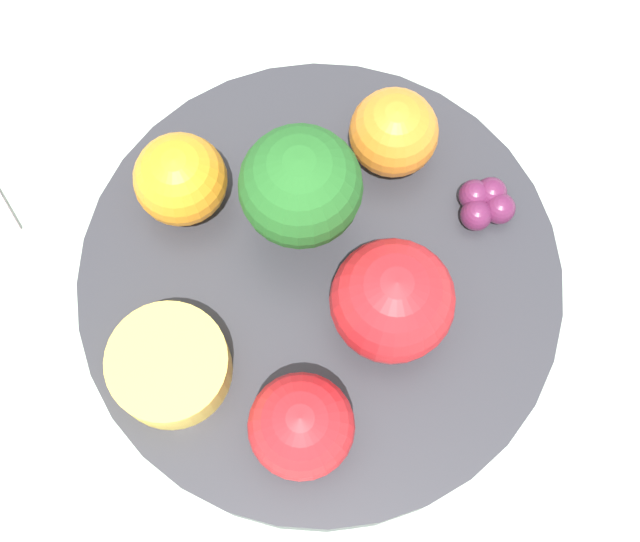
{
  "coord_description": "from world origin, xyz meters",
  "views": [
    {
      "loc": [
        0.07,
        -0.12,
        0.5
      ],
      "look_at": [
        0.0,
        0.0,
        0.07
      ],
      "focal_mm": 50.0,
      "sensor_mm": 36.0,
      "label": 1
    }
  ],
  "objects_px": {
    "orange_front": "(394,133)",
    "apple_red": "(397,293)",
    "bowl": "(320,288)",
    "orange_back": "(184,174)",
    "grape_cluster": "(485,203)",
    "apple_green": "(301,426)",
    "small_cup": "(170,366)",
    "broccoli": "(301,188)"
  },
  "relations": [
    {
      "from": "orange_front",
      "to": "apple_red",
      "type": "bearing_deg",
      "value": -58.8
    },
    {
      "from": "bowl",
      "to": "orange_back",
      "type": "distance_m",
      "value": 0.1
    },
    {
      "from": "orange_front",
      "to": "orange_back",
      "type": "xyz_separation_m",
      "value": [
        -0.08,
        -0.08,
        0.0
      ]
    },
    {
      "from": "apple_red",
      "to": "grape_cluster",
      "type": "relative_size",
      "value": 1.91
    },
    {
      "from": "apple_green",
      "to": "orange_back",
      "type": "distance_m",
      "value": 0.14
    },
    {
      "from": "grape_cluster",
      "to": "small_cup",
      "type": "bearing_deg",
      "value": -119.34
    },
    {
      "from": "orange_back",
      "to": "apple_green",
      "type": "bearing_deg",
      "value": -32.69
    },
    {
      "from": "grape_cluster",
      "to": "orange_back",
      "type": "bearing_deg",
      "value": -151.4
    },
    {
      "from": "bowl",
      "to": "apple_red",
      "type": "xyz_separation_m",
      "value": [
        0.04,
        0.0,
        0.05
      ]
    },
    {
      "from": "broccoli",
      "to": "orange_front",
      "type": "xyz_separation_m",
      "value": [
        0.02,
        0.06,
        -0.02
      ]
    },
    {
      "from": "broccoli",
      "to": "orange_front",
      "type": "bearing_deg",
      "value": 72.79
    },
    {
      "from": "bowl",
      "to": "apple_green",
      "type": "distance_m",
      "value": 0.09
    },
    {
      "from": "small_cup",
      "to": "broccoli",
      "type": "bearing_deg",
      "value": 83.07
    },
    {
      "from": "bowl",
      "to": "orange_back",
      "type": "relative_size",
      "value": 5.25
    },
    {
      "from": "orange_front",
      "to": "grape_cluster",
      "type": "bearing_deg",
      "value": -2.41
    },
    {
      "from": "apple_green",
      "to": "orange_front",
      "type": "bearing_deg",
      "value": 104.82
    },
    {
      "from": "apple_red",
      "to": "grape_cluster",
      "type": "xyz_separation_m",
      "value": [
        0.01,
        0.07,
        -0.02
      ]
    },
    {
      "from": "broccoli",
      "to": "grape_cluster",
      "type": "bearing_deg",
      "value": 36.74
    },
    {
      "from": "broccoli",
      "to": "grape_cluster",
      "type": "distance_m",
      "value": 0.1
    },
    {
      "from": "orange_back",
      "to": "small_cup",
      "type": "bearing_deg",
      "value": -60.56
    },
    {
      "from": "apple_red",
      "to": "orange_back",
      "type": "xyz_separation_m",
      "value": [
        -0.12,
        -0.0,
        -0.01
      ]
    },
    {
      "from": "bowl",
      "to": "small_cup",
      "type": "distance_m",
      "value": 0.09
    },
    {
      "from": "broccoli",
      "to": "apple_red",
      "type": "distance_m",
      "value": 0.07
    },
    {
      "from": "bowl",
      "to": "grape_cluster",
      "type": "distance_m",
      "value": 0.1
    },
    {
      "from": "orange_front",
      "to": "small_cup",
      "type": "bearing_deg",
      "value": -100.84
    },
    {
      "from": "orange_front",
      "to": "orange_back",
      "type": "height_order",
      "value": "orange_back"
    },
    {
      "from": "broccoli",
      "to": "small_cup",
      "type": "bearing_deg",
      "value": -96.93
    },
    {
      "from": "grape_cluster",
      "to": "bowl",
      "type": "bearing_deg",
      "value": -124.26
    },
    {
      "from": "apple_green",
      "to": "small_cup",
      "type": "relative_size",
      "value": 0.85
    },
    {
      "from": "apple_green",
      "to": "grape_cluster",
      "type": "relative_size",
      "value": 1.59
    },
    {
      "from": "apple_red",
      "to": "grape_cluster",
      "type": "height_order",
      "value": "apple_red"
    },
    {
      "from": "apple_green",
      "to": "small_cup",
      "type": "bearing_deg",
      "value": -173.73
    },
    {
      "from": "broccoli",
      "to": "apple_green",
      "type": "xyz_separation_m",
      "value": [
        0.06,
        -0.09,
        -0.02
      ]
    },
    {
      "from": "broccoli",
      "to": "apple_green",
      "type": "distance_m",
      "value": 0.11
    },
    {
      "from": "orange_back",
      "to": "grape_cluster",
      "type": "bearing_deg",
      "value": 28.6
    },
    {
      "from": "grape_cluster",
      "to": "small_cup",
      "type": "distance_m",
      "value": 0.18
    },
    {
      "from": "orange_back",
      "to": "grape_cluster",
      "type": "xyz_separation_m",
      "value": [
        0.14,
        0.07,
        -0.02
      ]
    },
    {
      "from": "bowl",
      "to": "orange_front",
      "type": "bearing_deg",
      "value": 93.73
    },
    {
      "from": "bowl",
      "to": "apple_green",
      "type": "relative_size",
      "value": 5.02
    },
    {
      "from": "orange_front",
      "to": "grape_cluster",
      "type": "distance_m",
      "value": 0.06
    },
    {
      "from": "apple_green",
      "to": "orange_front",
      "type": "distance_m",
      "value": 0.16
    },
    {
      "from": "bowl",
      "to": "apple_green",
      "type": "xyz_separation_m",
      "value": [
        0.04,
        -0.07,
        0.05
      ]
    }
  ]
}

